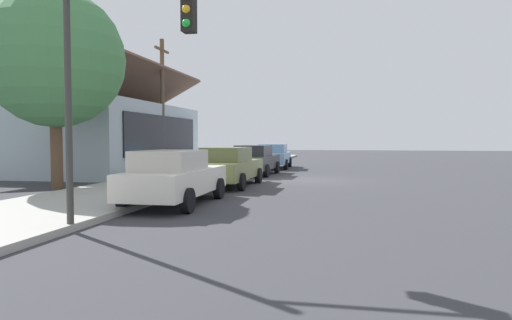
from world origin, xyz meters
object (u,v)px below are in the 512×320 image
object	(u,v)px
car_olive	(229,166)
utility_pole_wooden	(162,103)
car_ivory	(175,177)
traffic_light_main	(115,59)
fire_hydrant_red	(166,180)
shade_tree	(55,59)
car_skyblue	(274,156)
car_charcoal	(255,160)

from	to	relation	value
car_olive	utility_pole_wooden	size ratio (longest dim) A/B	0.66
car_ivory	utility_pole_wooden	xyz separation A→B (m)	(11.71, 5.31, 3.11)
traffic_light_main	utility_pole_wooden	size ratio (longest dim) A/B	0.69
fire_hydrant_red	shade_tree	bearing A→B (deg)	82.37
car_olive	car_skyblue	bearing A→B (deg)	1.32
car_olive	car_ivory	bearing A→B (deg)	178.55
car_skyblue	fire_hydrant_red	xyz separation A→B (m)	(-14.66, 1.48, -0.32)
fire_hydrant_red	traffic_light_main	bearing A→B (deg)	-165.67
utility_pole_wooden	fire_hydrant_red	size ratio (longest dim) A/B	10.56
car_charcoal	traffic_light_main	size ratio (longest dim) A/B	0.90
shade_tree	traffic_light_main	bearing A→B (deg)	-138.36
car_charcoal	fire_hydrant_red	xyz separation A→B (m)	(-8.82, 1.41, -0.32)
car_ivory	shade_tree	distance (m)	7.89
car_skyblue	car_olive	bearing A→B (deg)	178.07
car_skyblue	car_charcoal	bearing A→B (deg)	177.10
car_ivory	car_charcoal	bearing A→B (deg)	-0.85
utility_pole_wooden	car_ivory	bearing A→B (deg)	-155.63
car_charcoal	car_skyblue	xyz separation A→B (m)	(5.84, -0.07, 0.00)
car_olive	shade_tree	bearing A→B (deg)	110.86
car_ivory	utility_pole_wooden	world-z (taller)	utility_pole_wooden
shade_tree	fire_hydrant_red	size ratio (longest dim) A/B	10.65
car_olive	fire_hydrant_red	distance (m)	3.27
car_charcoal	shade_tree	world-z (taller)	shade_tree
car_charcoal	car_olive	bearing A→B (deg)	-176.80
traffic_light_main	utility_pole_wooden	distance (m)	16.73
utility_pole_wooden	car_olive	bearing A→B (deg)	-139.05
car_olive	car_skyblue	size ratio (longest dim) A/B	1.01
car_ivory	car_olive	bearing A→B (deg)	-2.82
car_olive	shade_tree	world-z (taller)	shade_tree
car_charcoal	car_skyblue	size ratio (longest dim) A/B	0.96
shade_tree	utility_pole_wooden	distance (m)	8.70
car_ivory	car_skyblue	bearing A→B (deg)	-0.91
traffic_light_main	shade_tree	bearing A→B (deg)	41.64
car_charcoal	car_skyblue	distance (m)	5.84
fire_hydrant_red	utility_pole_wooden	bearing A→B (deg)	23.40
car_olive	fire_hydrant_red	size ratio (longest dim) A/B	6.93
car_skyblue	traffic_light_main	size ratio (longest dim) A/B	0.94
car_ivory	car_olive	world-z (taller)	same
car_ivory	car_skyblue	distance (m)	17.13
car_skyblue	fire_hydrant_red	world-z (taller)	car_skyblue
car_charcoal	fire_hydrant_red	size ratio (longest dim) A/B	6.60
car_ivory	utility_pole_wooden	bearing A→B (deg)	24.06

